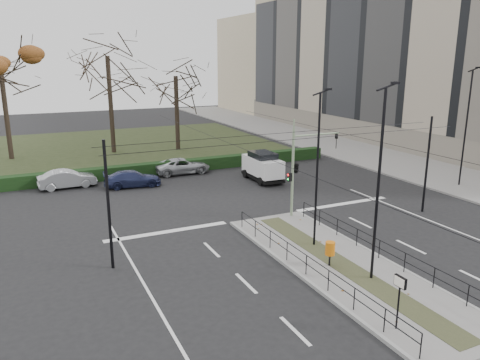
{
  "coord_description": "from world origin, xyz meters",
  "views": [
    {
      "loc": [
        -12.71,
        -18.47,
        9.42
      ],
      "look_at": [
        -1.04,
        6.41,
        2.19
      ],
      "focal_mm": 35.0,
      "sensor_mm": 36.0,
      "label": 1
    }
  ],
  "objects_px": {
    "parked_car_fourth": "(182,166)",
    "bare_tree_near": "(176,82)",
    "streetlamp_sidewalk": "(466,127)",
    "bare_tree_center": "(108,63)",
    "streetlamp_median_far": "(318,169)",
    "parked_car_second": "(67,179)",
    "info_panel": "(400,288)",
    "streetlamp_median_near": "(379,184)",
    "parked_car_third": "(132,179)",
    "white_van": "(263,166)",
    "traffic_light": "(297,166)",
    "litter_bin": "(330,249)"
  },
  "relations": [
    {
      "from": "streetlamp_sidewalk",
      "to": "white_van",
      "type": "bearing_deg",
      "value": 147.97
    },
    {
      "from": "parked_car_second",
      "to": "parked_car_fourth",
      "type": "height_order",
      "value": "parked_car_second"
    },
    {
      "from": "parked_car_third",
      "to": "streetlamp_median_far",
      "type": "bearing_deg",
      "value": -152.85
    },
    {
      "from": "litter_bin",
      "to": "traffic_light",
      "type": "bearing_deg",
      "value": 70.66
    },
    {
      "from": "bare_tree_near",
      "to": "info_panel",
      "type": "bearing_deg",
      "value": -95.46
    },
    {
      "from": "parked_car_third",
      "to": "bare_tree_near",
      "type": "bearing_deg",
      "value": -24.67
    },
    {
      "from": "parked_car_second",
      "to": "white_van",
      "type": "bearing_deg",
      "value": -109.66
    },
    {
      "from": "bare_tree_center",
      "to": "info_panel",
      "type": "bearing_deg",
      "value": -85.34
    },
    {
      "from": "streetlamp_median_near",
      "to": "white_van",
      "type": "bearing_deg",
      "value": 77.81
    },
    {
      "from": "traffic_light",
      "to": "bare_tree_near",
      "type": "xyz_separation_m",
      "value": [
        0.09,
        23.5,
        3.85
      ]
    },
    {
      "from": "parked_car_third",
      "to": "bare_tree_center",
      "type": "height_order",
      "value": "bare_tree_center"
    },
    {
      "from": "parked_car_third",
      "to": "bare_tree_near",
      "type": "distance_m",
      "value": 15.83
    },
    {
      "from": "streetlamp_median_near",
      "to": "parked_car_third",
      "type": "height_order",
      "value": "streetlamp_median_near"
    },
    {
      "from": "parked_car_fourth",
      "to": "bare_tree_near",
      "type": "height_order",
      "value": "bare_tree_near"
    },
    {
      "from": "traffic_light",
      "to": "info_panel",
      "type": "xyz_separation_m",
      "value": [
        -3.31,
        -12.06,
        -1.48
      ]
    },
    {
      "from": "traffic_light",
      "to": "white_van",
      "type": "height_order",
      "value": "traffic_light"
    },
    {
      "from": "bare_tree_near",
      "to": "parked_car_second",
      "type": "bearing_deg",
      "value": -138.42
    },
    {
      "from": "streetlamp_median_far",
      "to": "bare_tree_center",
      "type": "distance_m",
      "value": 29.91
    },
    {
      "from": "streetlamp_median_near",
      "to": "bare_tree_center",
      "type": "height_order",
      "value": "bare_tree_center"
    },
    {
      "from": "streetlamp_sidewalk",
      "to": "bare_tree_center",
      "type": "relative_size",
      "value": 0.69
    },
    {
      "from": "bare_tree_center",
      "to": "streetlamp_median_near",
      "type": "bearing_deg",
      "value": -81.74
    },
    {
      "from": "info_panel",
      "to": "streetlamp_median_far",
      "type": "relative_size",
      "value": 0.26
    },
    {
      "from": "parked_car_third",
      "to": "traffic_light",
      "type": "bearing_deg",
      "value": -139.62
    },
    {
      "from": "parked_car_fourth",
      "to": "bare_tree_near",
      "type": "bearing_deg",
      "value": -14.66
    },
    {
      "from": "bare_tree_near",
      "to": "bare_tree_center",
      "type": "bearing_deg",
      "value": 169.05
    },
    {
      "from": "info_panel",
      "to": "streetlamp_median_far",
      "type": "height_order",
      "value": "streetlamp_median_far"
    },
    {
      "from": "litter_bin",
      "to": "streetlamp_median_near",
      "type": "relative_size",
      "value": 0.14
    },
    {
      "from": "parked_car_second",
      "to": "bare_tree_near",
      "type": "height_order",
      "value": "bare_tree_near"
    },
    {
      "from": "parked_car_fourth",
      "to": "white_van",
      "type": "bearing_deg",
      "value": -133.44
    },
    {
      "from": "streetlamp_median_far",
      "to": "parked_car_second",
      "type": "bearing_deg",
      "value": 120.74
    },
    {
      "from": "info_panel",
      "to": "bare_tree_center",
      "type": "bearing_deg",
      "value": 94.66
    },
    {
      "from": "streetlamp_median_near",
      "to": "white_van",
      "type": "relative_size",
      "value": 2.0
    },
    {
      "from": "info_panel",
      "to": "bare_tree_near",
      "type": "xyz_separation_m",
      "value": [
        3.4,
        35.56,
        5.32
      ]
    },
    {
      "from": "streetlamp_median_far",
      "to": "bare_tree_center",
      "type": "xyz_separation_m",
      "value": [
        -4.69,
        29.16,
        4.73
      ]
    },
    {
      "from": "streetlamp_sidewalk",
      "to": "bare_tree_center",
      "type": "height_order",
      "value": "bare_tree_center"
    },
    {
      "from": "traffic_light",
      "to": "streetlamp_median_far",
      "type": "xyz_separation_m",
      "value": [
        -1.62,
        -4.42,
        0.95
      ]
    },
    {
      "from": "litter_bin",
      "to": "white_van",
      "type": "relative_size",
      "value": 0.28
    },
    {
      "from": "parked_car_second",
      "to": "parked_car_fourth",
      "type": "relative_size",
      "value": 0.9
    },
    {
      "from": "white_van",
      "to": "bare_tree_near",
      "type": "xyz_separation_m",
      "value": [
        -2.16,
        14.9,
        5.85
      ]
    },
    {
      "from": "info_panel",
      "to": "streetlamp_median_far",
      "type": "bearing_deg",
      "value": 77.52
    },
    {
      "from": "parked_car_second",
      "to": "bare_tree_near",
      "type": "bearing_deg",
      "value": -51.31
    },
    {
      "from": "litter_bin",
      "to": "parked_car_second",
      "type": "height_order",
      "value": "parked_car_second"
    },
    {
      "from": "white_van",
      "to": "litter_bin",
      "type": "bearing_deg",
      "value": -106.75
    },
    {
      "from": "litter_bin",
      "to": "streetlamp_sidewalk",
      "type": "xyz_separation_m",
      "value": [
        17.21,
        7.52,
        3.57
      ]
    },
    {
      "from": "streetlamp_median_near",
      "to": "parked_car_third",
      "type": "bearing_deg",
      "value": 106.8
    },
    {
      "from": "parked_car_fourth",
      "to": "parked_car_second",
      "type": "bearing_deg",
      "value": 95.09
    },
    {
      "from": "info_panel",
      "to": "streetlamp_median_near",
      "type": "distance_m",
      "value": 4.74
    },
    {
      "from": "info_panel",
      "to": "parked_car_second",
      "type": "height_order",
      "value": "info_panel"
    },
    {
      "from": "streetlamp_median_near",
      "to": "parked_car_fourth",
      "type": "bearing_deg",
      "value": 93.27
    },
    {
      "from": "white_van",
      "to": "streetlamp_median_near",
      "type": "bearing_deg",
      "value": -102.19
    }
  ]
}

